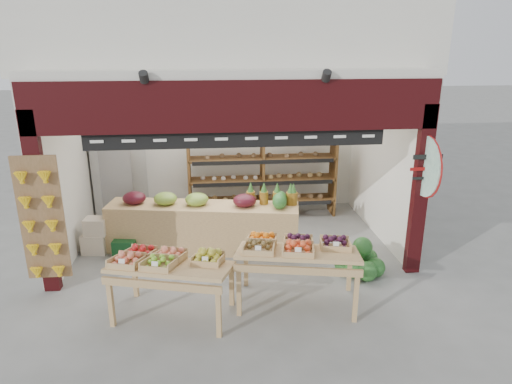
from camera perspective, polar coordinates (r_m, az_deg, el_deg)
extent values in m
plane|color=slate|center=(8.09, -2.63, -7.26)|extent=(60.00, 60.00, 0.00)
cube|color=silver|center=(9.79, -3.56, 6.54)|extent=(5.76, 0.18, 3.00)
cube|color=silver|center=(8.48, -22.24, 3.38)|extent=(0.18, 3.38, 3.00)
cube|color=silver|center=(8.73, 15.63, 4.46)|extent=(0.18, 3.38, 3.00)
cube|color=silver|center=(7.91, -3.23, 15.18)|extent=(5.76, 3.38, 0.12)
cube|color=silver|center=(9.03, -3.74, 22.78)|extent=(6.36, 4.60, 2.40)
cube|color=black|center=(6.31, -2.41, 10.69)|extent=(5.70, 0.14, 0.70)
cube|color=black|center=(7.01, -25.30, -1.44)|extent=(0.22, 0.14, 2.65)
cube|color=black|center=(7.31, 19.80, 0.00)|extent=(0.22, 0.14, 2.65)
cube|color=black|center=(6.41, -2.38, 6.73)|extent=(4.20, 0.05, 0.26)
cylinder|color=white|center=(6.44, -1.55, 9.06)|extent=(0.34, 0.05, 0.34)
cube|color=olive|center=(6.98, -25.18, -3.04)|extent=(0.60, 0.04, 1.80)
cylinder|color=#C4F6D8|center=(7.12, 20.46, 3.02)|extent=(0.04, 0.90, 0.90)
cylinder|color=maroon|center=(7.09, 20.55, 2.97)|extent=(0.01, 0.92, 0.92)
cube|color=brown|center=(9.35, -8.29, 1.35)|extent=(0.05, 0.50, 1.59)
cube|color=brown|center=(9.40, 0.80, 1.63)|extent=(0.05, 0.50, 1.59)
cube|color=brown|center=(9.68, 9.58, 1.87)|extent=(0.05, 0.50, 1.59)
cube|color=brown|center=(9.54, 0.79, -0.94)|extent=(2.97, 0.50, 0.04)
cube|color=brown|center=(9.40, 0.80, 1.63)|extent=(2.97, 0.50, 0.04)
cube|color=brown|center=(9.28, 0.81, 4.27)|extent=(2.97, 0.50, 0.04)
cube|color=brown|center=(9.20, 0.82, 6.37)|extent=(2.97, 0.50, 0.04)
cone|color=olive|center=(9.12, -6.68, 7.03)|extent=(0.32, 0.32, 0.28)
cone|color=olive|center=(9.13, -2.92, 7.14)|extent=(0.32, 0.32, 0.28)
cone|color=olive|center=(9.18, 0.82, 7.23)|extent=(0.32, 0.32, 0.28)
cone|color=olive|center=(9.26, 4.51, 7.28)|extent=(0.32, 0.32, 0.28)
cone|color=olive|center=(9.39, 8.11, 7.30)|extent=(0.32, 0.32, 0.28)
cube|color=silver|center=(9.41, -16.63, 2.21)|extent=(0.97, 0.97, 2.01)
cube|color=silver|center=(8.40, -19.48, -6.06)|extent=(0.43, 0.35, 0.35)
cube|color=silver|center=(8.26, -19.37, -4.05)|extent=(0.39, 0.33, 0.29)
cube|color=#12431C|center=(8.15, -16.02, -6.66)|extent=(0.41, 0.33, 0.29)
cube|color=silver|center=(8.51, -15.29, -5.60)|extent=(0.37, 0.30, 0.27)
cube|color=#D8B46F|center=(8.01, -6.62, -4.39)|extent=(3.35, 1.20, 0.82)
ellipsoid|color=#59141E|center=(8.14, -14.99, -0.72)|extent=(0.40, 0.36, 0.22)
ellipsoid|color=#8CB23F|center=(7.98, -11.27, -0.82)|extent=(0.40, 0.36, 0.22)
ellipsoid|color=#8CB23F|center=(7.85, -7.41, -0.93)|extent=(0.40, 0.36, 0.22)
ellipsoid|color=#59141E|center=(7.73, -1.43, -1.08)|extent=(0.40, 0.36, 0.22)
cylinder|color=olive|center=(7.85, -0.67, -0.70)|extent=(0.15, 0.15, 0.22)
cylinder|color=olive|center=(7.83, 0.99, -0.73)|extent=(0.15, 0.15, 0.22)
cylinder|color=olive|center=(7.83, 2.66, -0.77)|extent=(0.15, 0.15, 0.22)
cylinder|color=olive|center=(7.82, 4.33, -0.81)|extent=(0.15, 0.15, 0.22)
cylinder|color=olive|center=(7.83, 4.66, -0.82)|extent=(0.15, 0.15, 0.22)
cube|color=#D8B46F|center=(6.06, -10.46, -9.19)|extent=(1.69, 1.22, 0.23)
cube|color=#D8B46F|center=(6.23, -17.65, -13.30)|extent=(0.07, 0.07, 0.61)
cube|color=#D8B46F|center=(5.78, -4.67, -15.09)|extent=(0.07, 0.07, 0.61)
cube|color=#D8B46F|center=(6.80, -14.88, -10.21)|extent=(0.07, 0.07, 0.61)
cube|color=#D8B46F|center=(6.39, -3.07, -11.53)|extent=(0.07, 0.07, 0.61)
cube|color=#D8B46F|center=(6.26, 5.26, -7.50)|extent=(1.78, 1.22, 0.24)
cube|color=#D8B46F|center=(6.15, -2.14, -12.49)|extent=(0.07, 0.07, 0.67)
cube|color=#D8B46F|center=(6.16, 12.36, -12.91)|extent=(0.07, 0.07, 0.67)
cube|color=#D8B46F|center=(6.85, -1.25, -9.09)|extent=(0.07, 0.07, 0.67)
cube|color=#D8B46F|center=(6.85, 11.62, -9.47)|extent=(0.07, 0.07, 0.67)
sphere|color=#184A1A|center=(7.29, 12.17, -9.32)|extent=(0.31, 0.31, 0.31)
sphere|color=#184A1A|center=(7.39, 14.67, -9.10)|extent=(0.31, 0.31, 0.31)
sphere|color=#184A1A|center=(7.57, 11.41, -8.17)|extent=(0.31, 0.31, 0.31)
sphere|color=#184A1A|center=(7.67, 13.82, -7.98)|extent=(0.31, 0.31, 0.31)
sphere|color=#184A1A|center=(7.36, 13.17, -6.68)|extent=(0.31, 0.31, 0.31)
sphere|color=#184A1A|center=(7.25, 13.72, -9.61)|extent=(0.31, 0.31, 0.31)
sphere|color=#184A1A|center=(7.40, 10.95, -8.80)|extent=(0.31, 0.31, 0.31)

